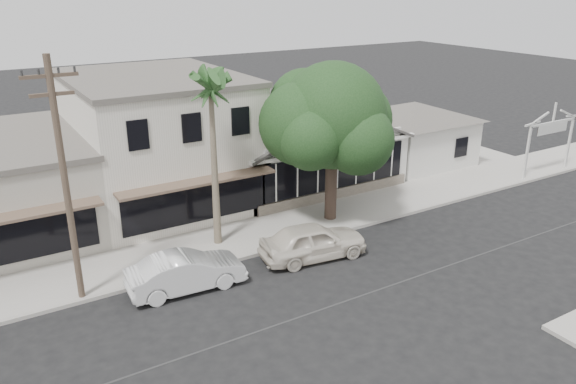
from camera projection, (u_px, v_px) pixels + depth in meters
ground at (360, 296)px, 21.16m from camera, size 140.00×140.00×0.00m
sidewalk_north at (99, 274)px, 22.64m from camera, size 90.00×3.50×0.15m
corner_shop at (297, 137)px, 32.63m from camera, size 10.40×8.60×5.10m
side_cottage at (412, 140)px, 36.23m from camera, size 6.00×6.00×3.00m
arch_sign at (553, 125)px, 33.21m from camera, size 4.12×0.12×3.95m
row_building_near at (157, 142)px, 29.35m from camera, size 8.00×10.00×6.50m
utility_pole at (65, 179)px, 19.25m from camera, size 1.80×0.24×9.00m
car_0 at (313, 241)px, 23.85m from camera, size 4.83×2.45×1.57m
car_1 at (186, 272)px, 21.42m from camera, size 4.58×1.85×1.48m
shade_tree at (329, 118)px, 26.21m from camera, size 7.04×6.36×7.81m
palm_east at (211, 87)px, 22.74m from camera, size 3.16×3.16×8.26m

